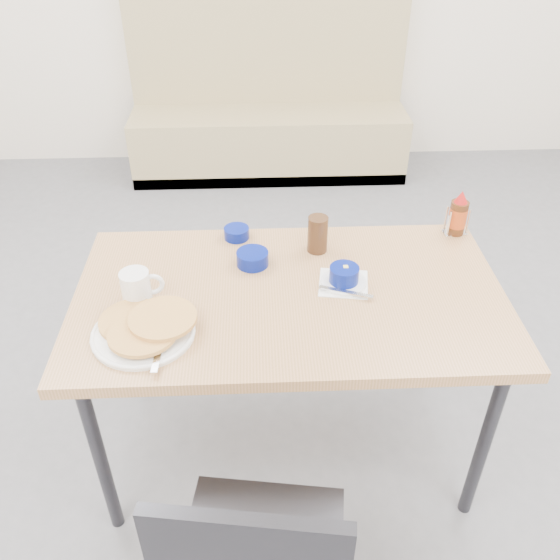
{
  "coord_description": "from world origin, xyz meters",
  "views": [
    {
      "loc": [
        -0.1,
        -1.28,
        1.93
      ],
      "look_at": [
        -0.03,
        0.24,
        0.82
      ],
      "focal_mm": 38.0,
      "sensor_mm": 36.0,
      "label": 1
    }
  ],
  "objects_px": {
    "booth_bench": "(269,121)",
    "grits_setting": "(344,277)",
    "pancake_plate": "(145,328)",
    "butter_bowl": "(253,258)",
    "dining_table": "(290,307)",
    "creamer_bowl": "(237,233)",
    "syrup_bottle": "(458,215)",
    "amber_tumbler": "(318,234)",
    "condiment_caddy": "(456,224)",
    "coffee_mug": "(137,286)"
  },
  "relations": [
    {
      "from": "syrup_bottle",
      "to": "grits_setting",
      "type": "bearing_deg",
      "value": -146.56
    },
    {
      "from": "grits_setting",
      "to": "pancake_plate",
      "type": "bearing_deg",
      "value": -160.29
    },
    {
      "from": "pancake_plate",
      "to": "butter_bowl",
      "type": "distance_m",
      "value": 0.47
    },
    {
      "from": "booth_bench",
      "to": "grits_setting",
      "type": "distance_m",
      "value": 2.54
    },
    {
      "from": "pancake_plate",
      "to": "butter_bowl",
      "type": "relative_size",
      "value": 2.99
    },
    {
      "from": "booth_bench",
      "to": "dining_table",
      "type": "height_order",
      "value": "booth_bench"
    },
    {
      "from": "dining_table",
      "to": "amber_tumbler",
      "type": "bearing_deg",
      "value": 65.32
    },
    {
      "from": "grits_setting",
      "to": "booth_bench",
      "type": "bearing_deg",
      "value": 94.13
    },
    {
      "from": "booth_bench",
      "to": "dining_table",
      "type": "bearing_deg",
      "value": -90.0
    },
    {
      "from": "pancake_plate",
      "to": "condiment_caddy",
      "type": "height_order",
      "value": "condiment_caddy"
    },
    {
      "from": "pancake_plate",
      "to": "syrup_bottle",
      "type": "xyz_separation_m",
      "value": [
        1.08,
        0.53,
        0.05
      ]
    },
    {
      "from": "creamer_bowl",
      "to": "butter_bowl",
      "type": "relative_size",
      "value": 0.84
    },
    {
      "from": "butter_bowl",
      "to": "dining_table",
      "type": "bearing_deg",
      "value": -54.02
    },
    {
      "from": "booth_bench",
      "to": "condiment_caddy",
      "type": "relative_size",
      "value": 18.17
    },
    {
      "from": "booth_bench",
      "to": "dining_table",
      "type": "relative_size",
      "value": 1.36
    },
    {
      "from": "booth_bench",
      "to": "grits_setting",
      "type": "xyz_separation_m",
      "value": [
        0.18,
        -2.5,
        0.44
      ]
    },
    {
      "from": "booth_bench",
      "to": "butter_bowl",
      "type": "distance_m",
      "value": 2.41
    },
    {
      "from": "pancake_plate",
      "to": "butter_bowl",
      "type": "height_order",
      "value": "pancake_plate"
    },
    {
      "from": "amber_tumbler",
      "to": "syrup_bottle",
      "type": "bearing_deg",
      "value": 10.33
    },
    {
      "from": "pancake_plate",
      "to": "creamer_bowl",
      "type": "height_order",
      "value": "pancake_plate"
    },
    {
      "from": "pancake_plate",
      "to": "grits_setting",
      "type": "distance_m",
      "value": 0.66
    },
    {
      "from": "amber_tumbler",
      "to": "pancake_plate",
      "type": "bearing_deg",
      "value": -142.12
    },
    {
      "from": "condiment_caddy",
      "to": "pancake_plate",
      "type": "bearing_deg",
      "value": -159.38
    },
    {
      "from": "coffee_mug",
      "to": "condiment_caddy",
      "type": "xyz_separation_m",
      "value": [
        1.12,
        0.36,
        -0.02
      ]
    },
    {
      "from": "dining_table",
      "to": "syrup_bottle",
      "type": "xyz_separation_m",
      "value": [
        0.64,
        0.34,
        0.14
      ]
    },
    {
      "from": "creamer_bowl",
      "to": "booth_bench",
      "type": "bearing_deg",
      "value": 85.39
    },
    {
      "from": "booth_bench",
      "to": "dining_table",
      "type": "distance_m",
      "value": 2.56
    },
    {
      "from": "amber_tumbler",
      "to": "condiment_caddy",
      "type": "height_order",
      "value": "amber_tumbler"
    },
    {
      "from": "butter_bowl",
      "to": "amber_tumbler",
      "type": "distance_m",
      "value": 0.25
    },
    {
      "from": "pancake_plate",
      "to": "coffee_mug",
      "type": "bearing_deg",
      "value": 104.2
    },
    {
      "from": "grits_setting",
      "to": "creamer_bowl",
      "type": "height_order",
      "value": "grits_setting"
    },
    {
      "from": "dining_table",
      "to": "coffee_mug",
      "type": "bearing_deg",
      "value": -177.81
    },
    {
      "from": "coffee_mug",
      "to": "condiment_caddy",
      "type": "relative_size",
      "value": 1.31
    },
    {
      "from": "booth_bench",
      "to": "amber_tumbler",
      "type": "height_order",
      "value": "booth_bench"
    },
    {
      "from": "syrup_bottle",
      "to": "creamer_bowl",
      "type": "bearing_deg",
      "value": 180.0
    },
    {
      "from": "dining_table",
      "to": "amber_tumbler",
      "type": "height_order",
      "value": "amber_tumbler"
    },
    {
      "from": "dining_table",
      "to": "coffee_mug",
      "type": "distance_m",
      "value": 0.5
    },
    {
      "from": "booth_bench",
      "to": "syrup_bottle",
      "type": "bearing_deg",
      "value": -73.74
    },
    {
      "from": "booth_bench",
      "to": "syrup_bottle",
      "type": "relative_size",
      "value": 10.94
    },
    {
      "from": "grits_setting",
      "to": "butter_bowl",
      "type": "relative_size",
      "value": 1.74
    },
    {
      "from": "coffee_mug",
      "to": "booth_bench",
      "type": "bearing_deg",
      "value": 79.3
    },
    {
      "from": "pancake_plate",
      "to": "coffee_mug",
      "type": "height_order",
      "value": "coffee_mug"
    },
    {
      "from": "dining_table",
      "to": "grits_setting",
      "type": "xyz_separation_m",
      "value": [
        0.18,
        0.04,
        0.09
      ]
    },
    {
      "from": "coffee_mug",
      "to": "pancake_plate",
      "type": "bearing_deg",
      "value": -75.8
    },
    {
      "from": "butter_bowl",
      "to": "amber_tumbler",
      "type": "xyz_separation_m",
      "value": [
        0.23,
        0.08,
        0.04
      ]
    },
    {
      "from": "grits_setting",
      "to": "syrup_bottle",
      "type": "bearing_deg",
      "value": 33.44
    },
    {
      "from": "syrup_bottle",
      "to": "amber_tumbler",
      "type": "bearing_deg",
      "value": -169.67
    },
    {
      "from": "creamer_bowl",
      "to": "butter_bowl",
      "type": "bearing_deg",
      "value": -71.81
    },
    {
      "from": "dining_table",
      "to": "butter_bowl",
      "type": "height_order",
      "value": "butter_bowl"
    },
    {
      "from": "coffee_mug",
      "to": "amber_tumbler",
      "type": "xyz_separation_m",
      "value": [
        0.59,
        0.26,
        0.01
      ]
    }
  ]
}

